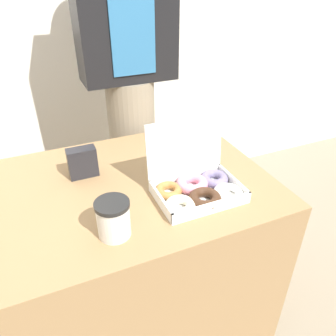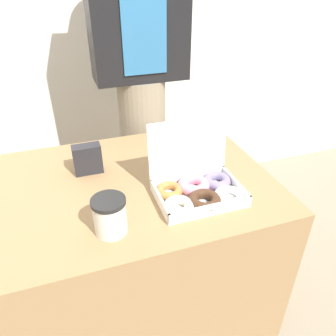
{
  "view_description": "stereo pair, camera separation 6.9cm",
  "coord_description": "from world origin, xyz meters",
  "px_view_note": "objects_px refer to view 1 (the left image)",
  "views": [
    {
      "loc": [
        -0.27,
        -0.94,
        1.42
      ],
      "look_at": [
        0.07,
        -0.15,
        0.89
      ],
      "focal_mm": 35.0,
      "sensor_mm": 36.0,
      "label": 1
    },
    {
      "loc": [
        -0.21,
        -0.97,
        1.42
      ],
      "look_at": [
        0.07,
        -0.15,
        0.89
      ],
      "focal_mm": 35.0,
      "sensor_mm": 36.0,
      "label": 2
    }
  ],
  "objects_px": {
    "napkin_holder": "(83,163)",
    "donut_box": "(197,186)",
    "person_customer": "(129,83)",
    "coffee_cup": "(113,219)"
  },
  "relations": [
    {
      "from": "napkin_holder",
      "to": "donut_box",
      "type": "bearing_deg",
      "value": -39.61
    },
    {
      "from": "person_customer",
      "to": "napkin_holder",
      "type": "bearing_deg",
      "value": -127.05
    },
    {
      "from": "donut_box",
      "to": "napkin_holder",
      "type": "bearing_deg",
      "value": 140.39
    },
    {
      "from": "coffee_cup",
      "to": "napkin_holder",
      "type": "xyz_separation_m",
      "value": [
        -0.02,
        0.35,
        -0.0
      ]
    },
    {
      "from": "coffee_cup",
      "to": "donut_box",
      "type": "bearing_deg",
      "value": 14.03
    },
    {
      "from": "person_customer",
      "to": "donut_box",
      "type": "bearing_deg",
      "value": -89.54
    },
    {
      "from": "coffee_cup",
      "to": "person_customer",
      "type": "relative_size",
      "value": 0.06
    },
    {
      "from": "coffee_cup",
      "to": "person_customer",
      "type": "bearing_deg",
      "value": 68.68
    },
    {
      "from": "donut_box",
      "to": "person_customer",
      "type": "height_order",
      "value": "person_customer"
    },
    {
      "from": "donut_box",
      "to": "napkin_holder",
      "type": "relative_size",
      "value": 2.79
    }
  ]
}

